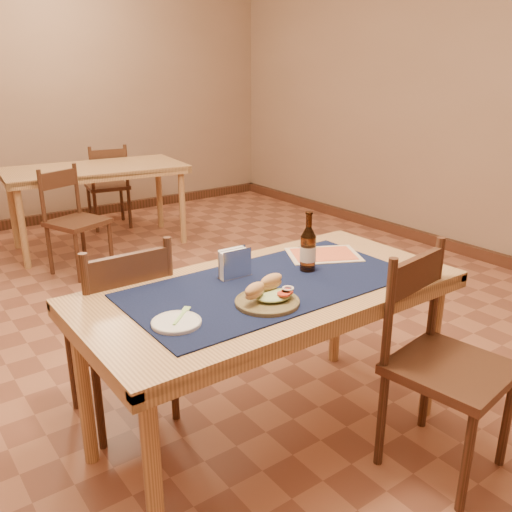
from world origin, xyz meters
TOP-DOWN VIEW (x-y plane):
  - room at (0.00, 0.00)m, footprint 6.04×7.04m
  - main_table at (0.00, -0.80)m, footprint 1.60×0.80m
  - placemat at (0.00, -0.80)m, footprint 1.20×0.60m
  - baseboard at (0.00, 0.00)m, footprint 6.00×7.00m
  - back_table at (0.43, 2.37)m, footprint 1.65×0.96m
  - chair_main_far at (-0.47, -0.29)m, footprint 0.43×0.43m
  - chair_main_near at (0.47, -1.34)m, footprint 0.49×0.49m
  - chair_back_near at (0.02, 1.82)m, footprint 0.51×0.51m
  - chair_back_far at (0.75, 2.90)m, footprint 0.46×0.46m
  - sandwich_plate at (-0.13, -0.95)m, footprint 0.25×0.25m
  - side_plate at (-0.49, -0.90)m, footprint 0.18×0.18m
  - fork at (-0.45, -0.87)m, footprint 0.12×0.11m
  - beer_bottle at (0.23, -0.77)m, footprint 0.07×0.07m
  - napkin_holder at (-0.08, -0.65)m, footprint 0.15×0.06m
  - menu_card at (0.43, -0.67)m, footprint 0.41×0.37m

SIDE VIEW (x-z plane):
  - baseboard at x=0.00m, z-range 0.00..0.10m
  - chair_back_near at x=0.02m, z-range 0.02..0.88m
  - chair_back_far at x=0.75m, z-range 0.02..0.89m
  - chair_main_far at x=-0.47m, z-range 0.02..0.94m
  - chair_main_near at x=0.47m, z-range 0.02..0.95m
  - main_table at x=0.00m, z-range 0.29..1.04m
  - back_table at x=0.43m, z-range 0.29..1.04m
  - placemat at x=0.00m, z-range 0.75..0.76m
  - menu_card at x=0.43m, z-range 0.76..0.76m
  - side_plate at x=-0.49m, z-range 0.76..0.77m
  - fork at x=-0.45m, z-range 0.77..0.77m
  - sandwich_plate at x=-0.13m, z-range 0.73..0.83m
  - napkin_holder at x=-0.08m, z-range 0.75..0.88m
  - beer_bottle at x=0.23m, z-range 0.72..0.99m
  - room at x=0.00m, z-range -0.02..2.82m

